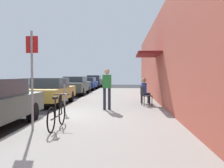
{
  "coord_description": "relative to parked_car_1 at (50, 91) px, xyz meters",
  "views": [
    {
      "loc": [
        2.85,
        -8.69,
        1.59
      ],
      "look_at": [
        1.93,
        7.71,
        0.96
      ],
      "focal_mm": 39.76,
      "sensor_mm": 36.0,
      "label": 1
    }
  ],
  "objects": [
    {
      "name": "street_sign",
      "position": [
        1.5,
        -6.37,
        0.91
      ],
      "size": [
        0.32,
        0.06,
        2.6
      ],
      "color": "gray",
      "rests_on": "sidewalk_slab"
    },
    {
      "name": "parked_car_2",
      "position": [
        -0.0,
        6.37,
        0.02
      ],
      "size": [
        1.8,
        4.4,
        1.43
      ],
      "color": "#47514C",
      "rests_on": "ground_plane"
    },
    {
      "name": "pedestrian_standing",
      "position": [
        3.16,
        -2.47,
        0.39
      ],
      "size": [
        0.36,
        0.22,
        1.7
      ],
      "color": "#232838",
      "rests_on": "sidewalk_slab"
    },
    {
      "name": "cafe_chair_1",
      "position": [
        4.86,
        -0.13,
        -0.1
      ],
      "size": [
        0.49,
        0.49,
        0.87
      ],
      "color": "black",
      "rests_on": "sidewalk_slab"
    },
    {
      "name": "parked_car_3",
      "position": [
        -0.0,
        12.4,
        -0.04
      ],
      "size": [
        1.8,
        4.4,
        1.29
      ],
      "color": "navy",
      "rests_on": "ground_plane"
    },
    {
      "name": "parking_meter",
      "position": [
        1.55,
        -3.18,
        0.16
      ],
      "size": [
        0.12,
        0.1,
        1.32
      ],
      "color": "slate",
      "rests_on": "sidewalk_slab"
    },
    {
      "name": "bicycle_0",
      "position": [
        2.08,
        -6.13,
        -0.25
      ],
      "size": [
        0.46,
        1.71,
        0.9
      ],
      "color": "black",
      "rests_on": "sidewalk_slab"
    },
    {
      "name": "sidewalk_slab",
      "position": [
        3.35,
        -2.03,
        -0.67
      ],
      "size": [
        4.5,
        32.0,
        0.12
      ],
      "primitive_type": "cube",
      "color": "#9E9B93",
      "rests_on": "ground_plane"
    },
    {
      "name": "parked_car_1",
      "position": [
        0.0,
        0.0,
        0.0
      ],
      "size": [
        1.8,
        4.4,
        1.41
      ],
      "color": "#A58433",
      "rests_on": "ground_plane"
    },
    {
      "name": "seated_patron_1",
      "position": [
        4.92,
        -0.12,
        0.09
      ],
      "size": [
        0.46,
        0.39,
        1.29
      ],
      "color": "#232838",
      "rests_on": "sidewalk_slab"
    },
    {
      "name": "building_facade",
      "position": [
        5.74,
        -2.01,
        1.63
      ],
      "size": [
        1.4,
        32.0,
        4.71
      ],
      "color": "#BC5442",
      "rests_on": "ground_plane"
    },
    {
      "name": "cafe_chair_0",
      "position": [
        4.86,
        -1.03,
        -0.1
      ],
      "size": [
        0.53,
        0.53,
        0.87
      ],
      "color": "black",
      "rests_on": "sidewalk_slab"
    },
    {
      "name": "ground_plane",
      "position": [
        1.1,
        -4.03,
        -0.73
      ],
      "size": [
        60.0,
        60.0,
        0.0
      ],
      "primitive_type": "plane",
      "color": "#2D2D30"
    },
    {
      "name": "parked_car_4",
      "position": [
        0.0,
        17.8,
        0.04
      ],
      "size": [
        1.8,
        4.4,
        1.49
      ],
      "color": "black",
      "rests_on": "ground_plane"
    }
  ]
}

